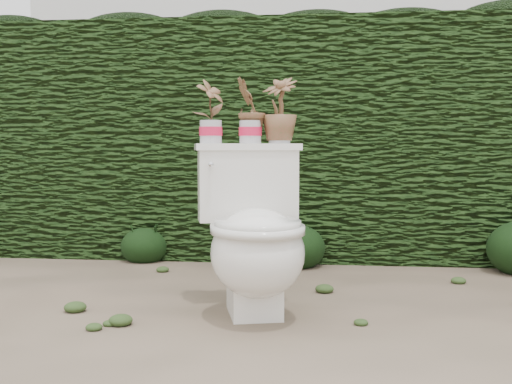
# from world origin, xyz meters

# --- Properties ---
(ground) EXTENTS (60.00, 60.00, 0.00)m
(ground) POSITION_xyz_m (0.00, 0.00, 0.00)
(ground) COLOR gray
(ground) RESTS_ON ground
(hedge) EXTENTS (8.00, 1.00, 1.60)m
(hedge) POSITION_xyz_m (0.00, 1.60, 0.80)
(hedge) COLOR #254216
(hedge) RESTS_ON ground
(house_wall) EXTENTS (8.00, 3.50, 4.00)m
(house_wall) POSITION_xyz_m (0.60, 6.00, 2.00)
(house_wall) COLOR silver
(house_wall) RESTS_ON ground
(toilet) EXTENTS (0.62, 0.77, 0.78)m
(toilet) POSITION_xyz_m (-0.22, -0.20, 0.36)
(toilet) COLOR white
(toilet) RESTS_ON ground
(potted_plant_left) EXTENTS (0.17, 0.19, 0.29)m
(potted_plant_left) POSITION_xyz_m (-0.45, -0.01, 0.92)
(potted_plant_left) COLOR #20611E
(potted_plant_left) RESTS_ON toilet
(potted_plant_center) EXTENTS (0.17, 0.19, 0.30)m
(potted_plant_center) POSITION_xyz_m (-0.27, 0.04, 0.93)
(potted_plant_center) COLOR #20611E
(potted_plant_center) RESTS_ON toilet
(potted_plant_right) EXTENTS (0.23, 0.23, 0.30)m
(potted_plant_right) POSITION_xyz_m (-0.13, 0.07, 0.93)
(potted_plant_right) COLOR #20611E
(potted_plant_right) RESTS_ON toilet
(liriope_clump_1) EXTENTS (0.32, 0.32, 0.25)m
(liriope_clump_1) POSITION_xyz_m (-1.12, 1.11, 0.13)
(liriope_clump_1) COLOR black
(liriope_clump_1) RESTS_ON ground
(liriope_clump_2) EXTENTS (0.37, 0.37, 0.30)m
(liriope_clump_2) POSITION_xyz_m (-0.10, 1.03, 0.15)
(liriope_clump_2) COLOR black
(liriope_clump_2) RESTS_ON ground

